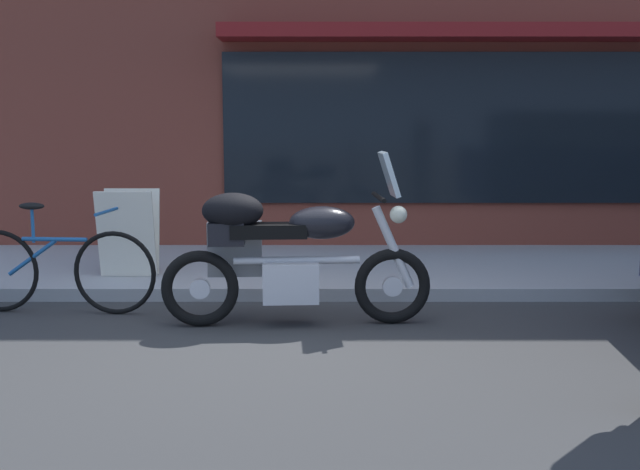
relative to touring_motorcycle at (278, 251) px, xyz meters
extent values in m
plane|color=#343434|center=(-0.02, -0.47, -0.60)|extent=(80.00, 80.00, 0.00)
torus|color=black|center=(0.90, 0.02, -0.29)|extent=(0.62, 0.13, 0.61)
cylinder|color=silver|center=(0.90, 0.02, -0.29)|extent=(0.16, 0.07, 0.16)
torus|color=black|center=(-0.63, -0.07, -0.29)|extent=(0.62, 0.13, 0.61)
cylinder|color=silver|center=(-0.63, -0.07, -0.29)|extent=(0.16, 0.07, 0.16)
cube|color=silver|center=(0.08, -0.03, -0.24)|extent=(0.46, 0.33, 0.32)
cylinder|color=silver|center=(0.13, -0.03, -0.07)|extent=(1.00, 0.12, 0.06)
ellipsoid|color=black|center=(0.33, -0.01, 0.23)|extent=(0.54, 0.31, 0.26)
cube|color=black|center=(-0.09, -0.04, 0.17)|extent=(0.61, 0.27, 0.11)
cube|color=black|center=(-0.42, -0.06, 0.15)|extent=(0.29, 0.24, 0.18)
cylinder|color=silver|center=(0.90, 0.02, 0.03)|extent=(0.35, 0.09, 0.67)
cylinder|color=black|center=(0.78, 0.01, 0.43)|extent=(0.07, 0.62, 0.04)
cube|color=silver|center=(0.86, 0.02, 0.61)|extent=(0.17, 0.33, 0.35)
sphere|color=#EAEACC|center=(0.94, 0.02, 0.29)|extent=(0.14, 0.14, 0.14)
cube|color=#A0A0A0|center=(-0.38, 0.18, -0.01)|extent=(0.45, 0.23, 0.44)
cube|color=black|center=(-0.38, 0.29, -0.01)|extent=(0.37, 0.04, 0.03)
ellipsoid|color=black|center=(-0.37, -0.06, 0.33)|extent=(0.50, 0.35, 0.28)
torus|color=black|center=(-1.41, 0.32, -0.24)|extent=(0.71, 0.10, 0.71)
cylinder|color=#1E5999|center=(-1.92, 0.36, 0.04)|extent=(0.56, 0.09, 0.04)
cylinder|color=#1E5999|center=(-2.12, 0.38, -0.12)|extent=(0.44, 0.07, 0.32)
cylinder|color=#1E5999|center=(-2.10, 0.38, 0.16)|extent=(0.03, 0.03, 0.30)
ellipsoid|color=black|center=(-2.10, 0.38, 0.32)|extent=(0.23, 0.12, 0.06)
cylinder|color=#1E5999|center=(-1.46, 0.32, 0.28)|extent=(0.07, 0.48, 0.03)
cube|color=silver|center=(-1.56, 1.26, -0.05)|extent=(0.55, 0.18, 0.84)
cube|color=silver|center=(-1.56, 1.48, -0.05)|extent=(0.55, 0.18, 0.84)
camera|label=1|loc=(0.32, -5.84, 0.99)|focal=41.84mm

